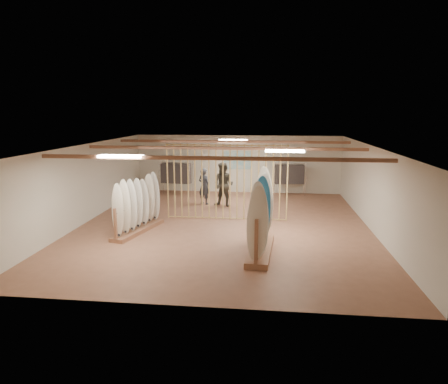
# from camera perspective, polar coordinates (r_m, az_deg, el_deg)

# --- Properties ---
(floor) EXTENTS (12.00, 12.00, 0.00)m
(floor) POSITION_cam_1_polar(r_m,az_deg,el_deg) (14.11, -0.00, -4.78)
(floor) COLOR #986249
(floor) RESTS_ON ground
(ceiling) EXTENTS (12.00, 12.00, 0.00)m
(ceiling) POSITION_cam_1_polar(r_m,az_deg,el_deg) (13.59, -0.00, 6.62)
(ceiling) COLOR gray
(ceiling) RESTS_ON ground
(wall_back) EXTENTS (12.00, 0.00, 12.00)m
(wall_back) POSITION_cam_1_polar(r_m,az_deg,el_deg) (19.68, 1.96, 4.01)
(wall_back) COLOR beige
(wall_back) RESTS_ON ground
(wall_front) EXTENTS (12.00, 0.00, 12.00)m
(wall_front) POSITION_cam_1_polar(r_m,az_deg,el_deg) (8.03, -4.84, -7.05)
(wall_front) COLOR beige
(wall_front) RESTS_ON ground
(wall_left) EXTENTS (0.00, 12.00, 12.00)m
(wall_left) POSITION_cam_1_polar(r_m,az_deg,el_deg) (15.17, -19.12, 1.16)
(wall_left) COLOR beige
(wall_left) RESTS_ON ground
(wall_right) EXTENTS (0.00, 12.00, 12.00)m
(wall_right) POSITION_cam_1_polar(r_m,az_deg,el_deg) (14.13, 20.58, 0.35)
(wall_right) COLOR beige
(wall_right) RESTS_ON ground
(ceiling_slats) EXTENTS (9.50, 6.12, 0.10)m
(ceiling_slats) POSITION_cam_1_polar(r_m,az_deg,el_deg) (13.60, -0.00, 6.29)
(ceiling_slats) COLOR #986345
(ceiling_slats) RESTS_ON ground
(light_panels) EXTENTS (1.20, 0.35, 0.06)m
(light_panels) POSITION_cam_1_polar(r_m,az_deg,el_deg) (13.60, -0.00, 6.37)
(light_panels) COLOR white
(light_panels) RESTS_ON ground
(bamboo_partition) EXTENTS (4.45, 0.05, 2.78)m
(bamboo_partition) POSITION_cam_1_polar(r_m,az_deg,el_deg) (14.56, 0.35, 1.39)
(bamboo_partition) COLOR tan
(bamboo_partition) RESTS_ON ground
(poster) EXTENTS (1.40, 0.03, 0.90)m
(poster) POSITION_cam_1_polar(r_m,az_deg,el_deg) (19.64, 1.96, 4.58)
(poster) COLOR teal
(poster) RESTS_ON ground
(rack_left) EXTENTS (1.10, 2.63, 1.81)m
(rack_left) POSITION_cam_1_polar(r_m,az_deg,el_deg) (13.51, -12.22, -3.04)
(rack_left) COLOR #986345
(rack_left) RESTS_ON floor
(rack_right) EXTENTS (0.79, 2.77, 2.20)m
(rack_right) POSITION_cam_1_polar(r_m,az_deg,el_deg) (11.32, 5.31, -4.96)
(rack_right) COLOR #986345
(rack_right) RESTS_ON floor
(clothing_rack_a) EXTENTS (1.51, 0.59, 1.64)m
(clothing_rack_a) POSITION_cam_1_polar(r_m,az_deg,el_deg) (19.04, -6.86, 2.66)
(clothing_rack_a) COLOR silver
(clothing_rack_a) RESTS_ON floor
(clothing_rack_b) EXTENTS (1.46, 0.51, 1.57)m
(clothing_rack_b) POSITION_cam_1_polar(r_m,az_deg,el_deg) (19.11, 9.32, 2.50)
(clothing_rack_b) COLOR silver
(clothing_rack_b) RESTS_ON floor
(shopper_a) EXTENTS (0.78, 0.70, 1.77)m
(shopper_a) POSITION_cam_1_polar(r_m,az_deg,el_deg) (17.17, -2.87, 1.18)
(shopper_a) COLOR #2B2D34
(shopper_a) RESTS_ON floor
(shopper_b) EXTENTS (1.23, 1.10, 2.11)m
(shopper_b) POSITION_cam_1_polar(r_m,az_deg,el_deg) (16.69, -0.06, 1.48)
(shopper_b) COLOR #3F3B31
(shopper_b) RESTS_ON floor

